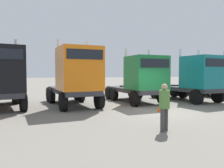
{
  "coord_description": "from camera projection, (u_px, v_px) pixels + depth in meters",
  "views": [
    {
      "loc": [
        -6.39,
        -11.3,
        2.18
      ],
      "look_at": [
        -1.51,
        4.29,
        1.39
      ],
      "focal_mm": 36.29,
      "sensor_mm": 36.0,
      "label": 1
    }
  ],
  "objects": [
    {
      "name": "semi_truck_black",
      "position": [
        0.0,
        77.0,
        13.21
      ],
      "size": [
        3.65,
        6.37,
        4.3
      ],
      "rotation": [
        0.0,
        0.0,
        -1.37
      ],
      "color": "#333338",
      "rests_on": "ground"
    },
    {
      "name": "traffic_cone_near",
      "position": [
        161.0,
        106.0,
        12.83
      ],
      "size": [
        0.36,
        0.36,
        0.61
      ],
      "primitive_type": "cone",
      "color": "#F2590C",
      "rests_on": "ground"
    },
    {
      "name": "visitor_with_camera",
      "position": [
        164.0,
        104.0,
        8.48
      ],
      "size": [
        0.55,
        0.55,
        1.78
      ],
      "rotation": [
        0.0,
        0.0,
        2.14
      ],
      "color": "#3D3D3D",
      "rests_on": "ground"
    },
    {
      "name": "semi_truck_teal",
      "position": [
        196.0,
        78.0,
        17.06
      ],
      "size": [
        3.41,
        6.22,
        4.02
      ],
      "rotation": [
        0.0,
        0.0,
        -1.41
      ],
      "color": "#333338",
      "rests_on": "ground"
    },
    {
      "name": "semi_truck_green",
      "position": [
        141.0,
        79.0,
        16.12
      ],
      "size": [
        3.04,
        6.02,
        3.94
      ],
      "rotation": [
        0.0,
        0.0,
        -1.48
      ],
      "color": "#333338",
      "rests_on": "ground"
    },
    {
      "name": "semi_truck_orange",
      "position": [
        76.0,
        76.0,
        14.31
      ],
      "size": [
        3.27,
        6.47,
        4.35
      ],
      "rotation": [
        0.0,
        0.0,
        -1.45
      ],
      "color": "#333338",
      "rests_on": "ground"
    },
    {
      "name": "ground",
      "position": [
        160.0,
        112.0,
        12.78
      ],
      "size": [
        200.0,
        200.0,
        0.0
      ],
      "primitive_type": "plane",
      "color": "slate"
    }
  ]
}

